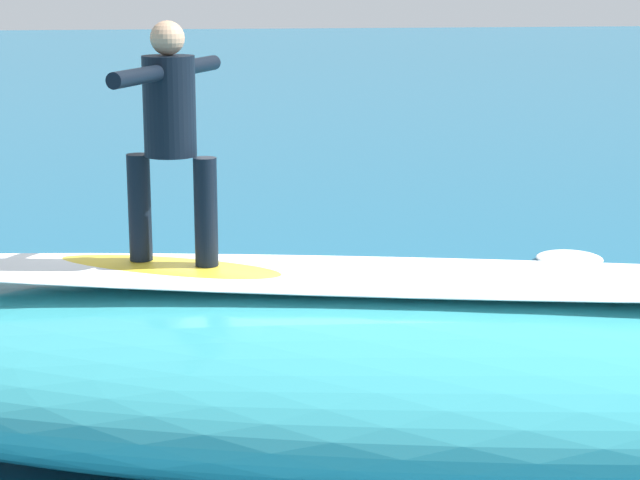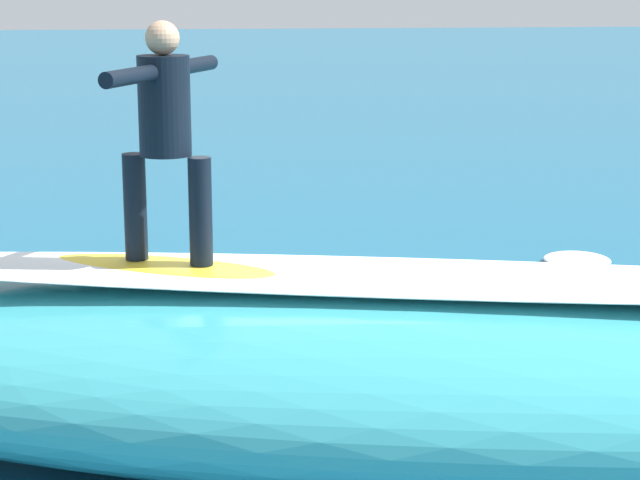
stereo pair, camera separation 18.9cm
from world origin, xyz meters
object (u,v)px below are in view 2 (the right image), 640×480
(surfboard_riding, at_px, (169,269))
(surfer_paddling, at_px, (432,291))
(surfboard_paddling, at_px, (423,305))
(surfer_riding, at_px, (165,124))

(surfboard_riding, relative_size, surfer_paddling, 1.23)
(surfboard_paddling, distance_m, surfer_paddling, 0.21)
(surfboard_riding, relative_size, surfboard_paddling, 0.87)
(surfboard_riding, relative_size, surfer_riding, 1.16)
(surfer_riding, bearing_deg, surfer_paddling, -103.84)
(surfer_riding, xyz_separation_m, surfboard_paddling, (-2.38, -3.06, -2.19))
(surfboard_riding, height_order, surfer_paddling, surfboard_riding)
(surfer_paddling, bearing_deg, surfboard_paddling, -0.00)
(surfboard_riding, distance_m, surfboard_paddling, 4.06)
(surfboard_riding, xyz_separation_m, surfer_paddling, (-2.43, -2.96, -1.05))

